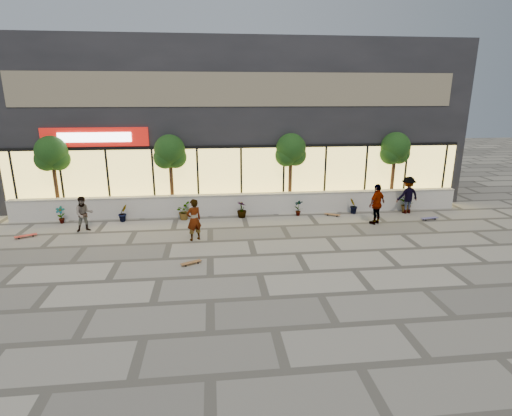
{
  "coord_description": "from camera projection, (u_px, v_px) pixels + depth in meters",
  "views": [
    {
      "loc": [
        -1.46,
        -12.08,
        5.75
      ],
      "look_at": [
        0.27,
        3.48,
        1.3
      ],
      "focal_mm": 28.0,
      "sensor_mm": 36.0,
      "label": 1
    }
  ],
  "objects": [
    {
      "name": "tree_midwest",
      "position": [
        170.0,
        154.0,
        19.45
      ],
      "size": [
        1.6,
        1.5,
        3.92
      ],
      "color": "#412517",
      "rests_on": "ground"
    },
    {
      "name": "ground",
      "position": [
        260.0,
        274.0,
        13.28
      ],
      "size": [
        80.0,
        80.0,
        0.0
      ],
      "primitive_type": "plane",
      "color": "#A49E8E",
      "rests_on": "ground"
    },
    {
      "name": "shrub_a",
      "position": [
        61.0,
        215.0,
        18.43
      ],
      "size": [
        0.43,
        0.29,
        0.81
      ],
      "primitive_type": "imported",
      "color": "#143711",
      "rests_on": "ground"
    },
    {
      "name": "shrub_f",
      "position": [
        353.0,
        206.0,
        19.92
      ],
      "size": [
        0.55,
        0.57,
        0.81
      ],
      "primitive_type": "imported",
      "rotation": [
        0.0,
        0.0,
        4.1
      ],
      "color": "#143711",
      "rests_on": "ground"
    },
    {
      "name": "planter_wall",
      "position": [
        243.0,
        204.0,
        19.83
      ],
      "size": [
        22.0,
        0.42,
        1.04
      ],
      "color": "silver",
      "rests_on": "ground"
    },
    {
      "name": "shrub_c",
      "position": [
        183.0,
        211.0,
        19.03
      ],
      "size": [
        0.68,
        0.77,
        0.81
      ],
      "primitive_type": "imported",
      "rotation": [
        0.0,
        0.0,
        1.64
      ],
      "color": "#143711",
      "rests_on": "ground"
    },
    {
      "name": "tree_mideast",
      "position": [
        291.0,
        152.0,
        20.09
      ],
      "size": [
        1.6,
        1.5,
        3.92
      ],
      "color": "#412517",
      "rests_on": "ground"
    },
    {
      "name": "skater_right_far",
      "position": [
        408.0,
        195.0,
        19.92
      ],
      "size": [
        1.32,
        0.93,
        1.86
      ],
      "primitive_type": "imported",
      "rotation": [
        0.0,
        0.0,
        3.36
      ],
      "color": "maroon",
      "rests_on": "ground"
    },
    {
      "name": "retail_building",
      "position": [
        235.0,
        121.0,
        24.05
      ],
      "size": [
        24.0,
        9.17,
        8.5
      ],
      "color": "black",
      "rests_on": "ground"
    },
    {
      "name": "skateboard_right_near",
      "position": [
        332.0,
        214.0,
        19.65
      ],
      "size": [
        0.76,
        0.55,
        0.09
      ],
      "rotation": [
        0.0,
        0.0,
        -0.52
      ],
      "color": "#935F30",
      "rests_on": "ground"
    },
    {
      "name": "skater_left",
      "position": [
        84.0,
        214.0,
        17.27
      ],
      "size": [
        0.91,
        0.82,
        1.56
      ],
      "primitive_type": "imported",
      "rotation": [
        0.0,
        0.0,
        0.35
      ],
      "color": "tan",
      "rests_on": "ground"
    },
    {
      "name": "tree_west",
      "position": [
        52.0,
        155.0,
        18.87
      ],
      "size": [
        1.6,
        1.5,
        3.92
      ],
      "color": "#412517",
      "rests_on": "ground"
    },
    {
      "name": "skateboard_left",
      "position": [
        26.0,
        236.0,
        16.66
      ],
      "size": [
        0.85,
        0.58,
        0.1
      ],
      "rotation": [
        0.0,
        0.0,
        0.48
      ],
      "color": "red",
      "rests_on": "ground"
    },
    {
      "name": "skater_right_near",
      "position": [
        377.0,
        204.0,
        18.23
      ],
      "size": [
        1.17,
        1.0,
        1.88
      ],
      "primitive_type": "imported",
      "rotation": [
        0.0,
        0.0,
        3.73
      ],
      "color": "silver",
      "rests_on": "ground"
    },
    {
      "name": "skateboard_center",
      "position": [
        191.0,
        262.0,
        14.01
      ],
      "size": [
        0.76,
        0.52,
        0.09
      ],
      "rotation": [
        0.0,
        0.0,
        0.48
      ],
      "color": "brown",
      "rests_on": "ground"
    },
    {
      "name": "shrub_d",
      "position": [
        242.0,
        209.0,
        19.32
      ],
      "size": [
        0.64,
        0.64,
        0.81
      ],
      "primitive_type": "imported",
      "rotation": [
        0.0,
        0.0,
        2.46
      ],
      "color": "#143711",
      "rests_on": "ground"
    },
    {
      "name": "skater_center",
      "position": [
        194.0,
        220.0,
        16.18
      ],
      "size": [
        0.75,
        0.66,
        1.74
      ],
      "primitive_type": "imported",
      "rotation": [
        0.0,
        0.0,
        3.62
      ],
      "color": "silver",
      "rests_on": "ground"
    },
    {
      "name": "shrub_b",
      "position": [
        123.0,
        213.0,
        18.73
      ],
      "size": [
        0.57,
        0.57,
        0.81
      ],
      "primitive_type": "imported",
      "rotation": [
        0.0,
        0.0,
        0.82
      ],
      "color": "#143711",
      "rests_on": "ground"
    },
    {
      "name": "tree_east",
      "position": [
        395.0,
        150.0,
        20.67
      ],
      "size": [
        1.6,
        1.5,
        3.92
      ],
      "color": "#412517",
      "rests_on": "ground"
    },
    {
      "name": "skateboard_right_far",
      "position": [
        429.0,
        218.0,
        19.03
      ],
      "size": [
        0.89,
        0.38,
        0.1
      ],
      "rotation": [
        0.0,
        0.0,
        0.19
      ],
      "color": "#48457F",
      "rests_on": "ground"
    },
    {
      "name": "shrub_g",
      "position": [
        407.0,
        204.0,
        20.21
      ],
      "size": [
        0.77,
        0.84,
        0.81
      ],
      "primitive_type": "imported",
      "rotation": [
        0.0,
        0.0,
        4.92
      ],
      "color": "#143711",
      "rests_on": "ground"
    },
    {
      "name": "shrub_e",
      "position": [
        298.0,
        208.0,
        19.62
      ],
      "size": [
        0.46,
        0.35,
        0.81
      ],
      "primitive_type": "imported",
      "rotation": [
        0.0,
        0.0,
        3.28
      ],
      "color": "#143711",
      "rests_on": "ground"
    }
  ]
}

